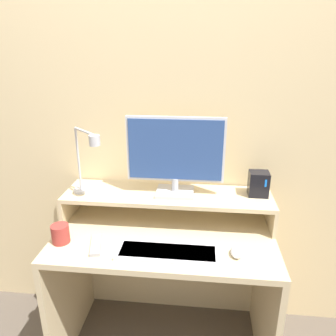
{
  "coord_description": "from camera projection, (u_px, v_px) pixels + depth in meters",
  "views": [
    {
      "loc": [
        0.18,
        -1.14,
        1.65
      ],
      "look_at": [
        0.02,
        0.34,
        1.1
      ],
      "focal_mm": 35.0,
      "sensor_mm": 36.0,
      "label": 1
    }
  ],
  "objects": [
    {
      "name": "router_dock",
      "position": [
        258.0,
        184.0,
        1.73
      ],
      "size": [
        0.1,
        0.09,
        0.13
      ],
      "color": "black",
      "rests_on": "monitor_shelf"
    },
    {
      "name": "wall_back",
      "position": [
        171.0,
        124.0,
        1.82
      ],
      "size": [
        6.0,
        0.05,
        2.5
      ],
      "color": "beige",
      "rests_on": "ground_plane"
    },
    {
      "name": "keyboard",
      "position": [
        168.0,
        252.0,
        1.52
      ],
      "size": [
        0.48,
        0.16,
        0.02
      ],
      "color": "silver",
      "rests_on": "desk"
    },
    {
      "name": "desk",
      "position": [
        164.0,
        271.0,
        1.76
      ],
      "size": [
        1.12,
        0.61,
        0.75
      ],
      "color": "beige",
      "rests_on": "ground_plane"
    },
    {
      "name": "desk_lamp",
      "position": [
        87.0,
        159.0,
        1.66
      ],
      "size": [
        0.21,
        0.21,
        0.36
      ],
      "color": "silver",
      "rests_on": "monitor_shelf"
    },
    {
      "name": "mug",
      "position": [
        60.0,
        234.0,
        1.6
      ],
      "size": [
        0.09,
        0.09,
        0.09
      ],
      "color": "#9E332D",
      "rests_on": "desk"
    },
    {
      "name": "monitor_shelf",
      "position": [
        168.0,
        197.0,
        1.78
      ],
      "size": [
        1.12,
        0.29,
        0.16
      ],
      "color": "beige",
      "rests_on": "desk"
    },
    {
      "name": "mouse",
      "position": [
        236.0,
        252.0,
        1.5
      ],
      "size": [
        0.05,
        0.09,
        0.03
      ],
      "color": "silver",
      "rests_on": "desk"
    },
    {
      "name": "monitor",
      "position": [
        175.0,
        155.0,
        1.7
      ],
      "size": [
        0.51,
        0.17,
        0.42
      ],
      "color": "#BCBCC1",
      "rests_on": "monitor_shelf"
    },
    {
      "name": "remote_control",
      "position": [
        96.0,
        245.0,
        1.57
      ],
      "size": [
        0.09,
        0.18,
        0.02
      ],
      "color": "#99999E",
      "rests_on": "desk"
    }
  ]
}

